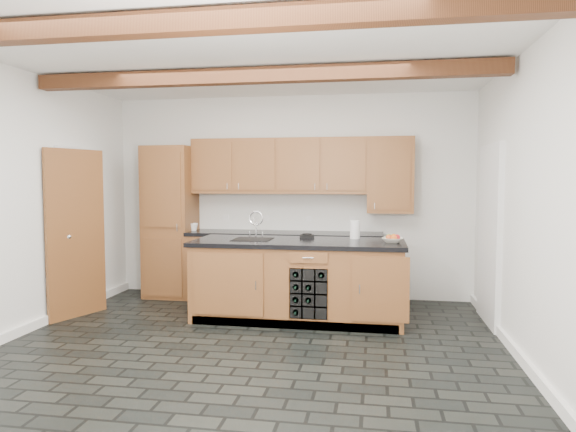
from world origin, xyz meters
name	(u,v)px	position (x,y,z in m)	size (l,w,h in m)	color
ground	(246,353)	(0.00, 0.00, 0.00)	(5.00, 5.00, 0.00)	black
room_shell	(250,191)	(-0.09, 0.53, 1.53)	(5.01, 5.00, 5.00)	white
back_cabinetry	(260,228)	(-0.38, 2.24, 0.98)	(3.65, 0.62, 2.20)	brown
island	(299,280)	(0.31, 1.28, 0.46)	(2.48, 0.96, 0.93)	brown
faucet	(253,236)	(-0.25, 1.33, 0.96)	(0.45, 0.40, 0.34)	black
kitchen_scale	(307,236)	(0.37, 1.56, 0.96)	(0.18, 0.12, 0.05)	black
fruit_bowl	(392,240)	(1.38, 1.25, 0.96)	(0.24, 0.24, 0.06)	beige
fruit_cluster	(392,237)	(1.38, 1.25, 0.99)	(0.16, 0.17, 0.07)	#B1171D
paper_towel	(355,229)	(0.95, 1.59, 1.04)	(0.12, 0.12, 0.22)	white
mug	(194,227)	(-1.30, 2.17, 0.98)	(0.11, 0.11, 0.11)	white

